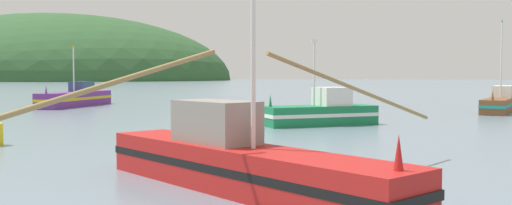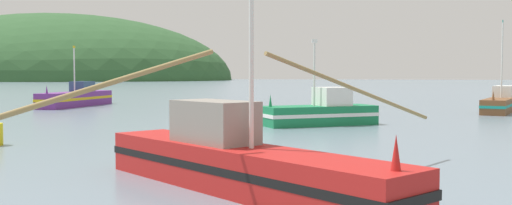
% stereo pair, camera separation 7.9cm
% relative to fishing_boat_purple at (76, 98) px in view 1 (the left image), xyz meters
% --- Properties ---
extents(hill_mid_left, '(177.27, 141.82, 63.85)m').
position_rel_fishing_boat_purple_xyz_m(hill_mid_left, '(-140.09, 192.67, -0.79)').
color(hill_mid_left, '#2D562D').
rests_on(hill_mid_left, ground).
extents(fishing_boat_purple, '(2.83, 10.64, 5.55)m').
position_rel_fishing_boat_purple_xyz_m(fishing_boat_purple, '(0.00, 0.00, 0.00)').
color(fishing_boat_purple, '#6B2D84').
rests_on(fishing_boat_purple, ground).
extents(fishing_boat_brown, '(4.64, 11.69, 7.22)m').
position_rel_fishing_boat_purple_xyz_m(fishing_boat_brown, '(36.81, 3.50, -0.08)').
color(fishing_boat_brown, brown).
rests_on(fishing_boat_brown, ground).
extents(fishing_boat_green, '(6.76, 5.86, 4.99)m').
position_rel_fishing_boat_purple_xyz_m(fishing_boat_green, '(24.70, -12.57, -0.04)').
color(fishing_boat_green, '#197A47').
rests_on(fishing_boat_green, ground).
extents(fishing_boat_red, '(9.60, 14.24, 7.23)m').
position_rel_fishing_boat_purple_xyz_m(fishing_boat_red, '(25.55, -31.45, -0.03)').
color(fishing_boat_red, red).
rests_on(fishing_boat_red, ground).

